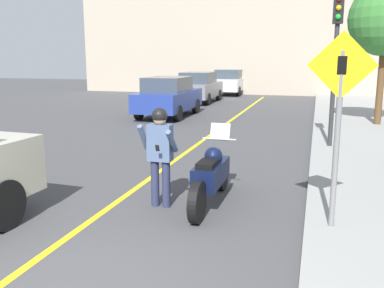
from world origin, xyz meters
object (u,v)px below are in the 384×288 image
object	(u,v)px
motorcycle	(211,175)
parked_car_blue	(168,96)
crossing_sign	(339,112)
traffic_light	(336,42)
person_biker	(160,147)
parked_car_grey	(199,87)
parked_car_white	(230,82)

from	to	relation	value
motorcycle	parked_car_blue	size ratio (longest dim) A/B	0.57
motorcycle	crossing_sign	xyz separation A→B (m)	(1.96, -0.78, 1.25)
crossing_sign	traffic_light	xyz separation A→B (m)	(0.10, 5.89, 1.11)
person_biker	parked_car_grey	world-z (taller)	person_biker
parked_car_blue	parked_car_grey	xyz separation A→B (m)	(-0.30, 5.93, 0.00)
parked_car_grey	person_biker	bearing A→B (deg)	-76.76
parked_car_white	traffic_light	bearing A→B (deg)	-69.80
person_biker	parked_car_white	size ratio (longest dim) A/B	0.40
motorcycle	parked_car_grey	world-z (taller)	parked_car_grey
parked_car_blue	parked_car_white	world-z (taller)	same
parked_car_grey	parked_car_blue	bearing A→B (deg)	-87.10
parked_car_blue	parked_car_white	distance (m)	11.48
traffic_light	parked_car_white	world-z (taller)	traffic_light
crossing_sign	parked_car_blue	xyz separation A→B (m)	(-6.35, 11.06, -0.91)
motorcycle	parked_car_white	size ratio (longest dim) A/B	0.57
parked_car_blue	parked_car_grey	bearing A→B (deg)	92.90
parked_car_grey	crossing_sign	bearing A→B (deg)	-68.62
crossing_sign	parked_car_white	world-z (taller)	crossing_sign
crossing_sign	traffic_light	world-z (taller)	traffic_light
parked_car_grey	parked_car_white	world-z (taller)	same
crossing_sign	traffic_light	size ratio (longest dim) A/B	0.68
parked_car_grey	motorcycle	bearing A→B (deg)	-73.86
motorcycle	parked_car_white	xyz separation A→B (m)	(-4.06, 21.75, 0.34)
person_biker	parked_car_white	bearing A→B (deg)	98.40
crossing_sign	parked_car_blue	bearing A→B (deg)	119.88
motorcycle	parked_car_blue	bearing A→B (deg)	113.14
traffic_light	parked_car_white	size ratio (longest dim) A/B	0.94
person_biker	parked_car_white	distance (m)	22.34
person_biker	traffic_light	world-z (taller)	traffic_light
motorcycle	crossing_sign	distance (m)	2.45
crossing_sign	parked_car_white	distance (m)	23.34
person_biker	parked_car_blue	distance (m)	11.23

